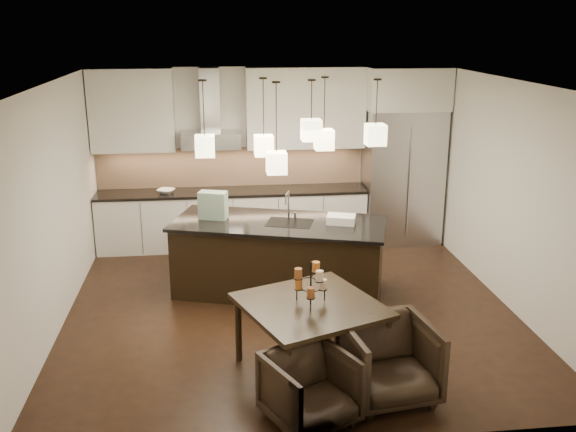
{
  "coord_description": "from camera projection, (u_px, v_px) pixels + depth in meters",
  "views": [
    {
      "loc": [
        -0.88,
        -7.37,
        3.47
      ],
      "look_at": [
        0.0,
        0.2,
        1.15
      ],
      "focal_mm": 40.0,
      "sensor_mm": 36.0,
      "label": 1
    }
  ],
  "objects": [
    {
      "name": "candelabra",
      "position": [
        311.0,
        283.0,
        6.35
      ],
      "size": [
        0.47,
        0.47,
        0.45
      ],
      "primitive_type": null,
      "rotation": [
        0.0,
        0.0,
        0.38
      ],
      "color": "black",
      "rests_on": "dining_table"
    },
    {
      "name": "backsplash",
      "position": [
        231.0,
        167.0,
        10.27
      ],
      "size": [
        4.21,
        0.02,
        0.63
      ],
      "primitive_type": "cube",
      "color": "tan",
      "rests_on": "countertop"
    },
    {
      "name": "candle_a",
      "position": [
        323.0,
        284.0,
        6.43
      ],
      "size": [
        0.1,
        0.1,
        0.1
      ],
      "primitive_type": "cylinder",
      "rotation": [
        0.0,
        0.0,
        0.38
      ],
      "color": "beige",
      "rests_on": "candelabra"
    },
    {
      "name": "dining_table",
      "position": [
        310.0,
        338.0,
        6.53
      ],
      "size": [
        1.65,
        1.65,
        0.76
      ],
      "primitive_type": null,
      "rotation": [
        0.0,
        0.0,
        0.38
      ],
      "color": "black",
      "rests_on": "floor"
    },
    {
      "name": "pendant_f",
      "position": [
        277.0,
        163.0,
        7.73
      ],
      "size": [
        0.24,
        0.24,
        0.26
      ],
      "primitive_type": "cube",
      "color": "beige",
      "rests_on": "ceiling"
    },
    {
      "name": "upper_cab_right",
      "position": [
        306.0,
        108.0,
        9.98
      ],
      "size": [
        1.85,
        0.35,
        1.25
      ],
      "primitive_type": "cube",
      "color": "silver",
      "rests_on": "wall_back"
    },
    {
      "name": "fruit_bowl",
      "position": [
        166.0,
        191.0,
        9.91
      ],
      "size": [
        0.34,
        0.34,
        0.06
      ],
      "primitive_type": "imported",
      "rotation": [
        0.0,
        0.0,
        -0.43
      ],
      "color": "silver",
      "rests_on": "countertop"
    },
    {
      "name": "candle_d",
      "position": [
        316.0,
        267.0,
        6.45
      ],
      "size": [
        0.1,
        0.1,
        0.1
      ],
      "primitive_type": "cylinder",
      "rotation": [
        0.0,
        0.0,
        0.38
      ],
      "color": "orange",
      "rests_on": "candelabra"
    },
    {
      "name": "fridge_panel",
      "position": [
        407.0,
        88.0,
        9.88
      ],
      "size": [
        1.26,
        0.72,
        0.65
      ],
      "primitive_type": "cube",
      "color": "silver",
      "rests_on": "refrigerator"
    },
    {
      "name": "food_container",
      "position": [
        341.0,
        219.0,
        8.23
      ],
      "size": [
        0.42,
        0.35,
        0.11
      ],
      "primitive_type": "cube",
      "rotation": [
        0.0,
        0.0,
        -0.3
      ],
      "color": "silver",
      "rests_on": "island_top"
    },
    {
      "name": "wall_right",
      "position": [
        509.0,
        194.0,
        8.01
      ],
      "size": [
        0.02,
        5.5,
        2.8
      ],
      "primitive_type": "cube",
      "color": "silver",
      "rests_on": "ground"
    },
    {
      "name": "pendant_d",
      "position": [
        324.0,
        140.0,
        8.34
      ],
      "size": [
        0.24,
        0.24,
        0.26
      ],
      "primitive_type": "cube",
      "color": "beige",
      "rests_on": "ceiling"
    },
    {
      "name": "wall_left",
      "position": [
        53.0,
        208.0,
        7.39
      ],
      "size": [
        0.02,
        5.5,
        2.8
      ],
      "primitive_type": "cube",
      "color": "silver",
      "rests_on": "ground"
    },
    {
      "name": "wall_back",
      "position": [
        270.0,
        155.0,
        10.32
      ],
      "size": [
        5.5,
        0.02,
        2.8
      ],
      "primitive_type": "cube",
      "color": "silver",
      "rests_on": "ground"
    },
    {
      "name": "armchair_right",
      "position": [
        389.0,
        361.0,
        6.08
      ],
      "size": [
        0.94,
        0.96,
        0.76
      ],
      "primitive_type": "imported",
      "rotation": [
        0.0,
        0.0,
        0.16
      ],
      "color": "black",
      "rests_on": "floor"
    },
    {
      "name": "faucet",
      "position": [
        289.0,
        205.0,
        8.33
      ],
      "size": [
        0.18,
        0.28,
        0.4
      ],
      "primitive_type": null,
      "rotation": [
        0.0,
        0.0,
        -0.3
      ],
      "color": "silver",
      "rests_on": "island_top"
    },
    {
      "name": "pendant_e",
      "position": [
        375.0,
        135.0,
        8.0
      ],
      "size": [
        0.24,
        0.24,
        0.26
      ],
      "primitive_type": "cube",
      "color": "beige",
      "rests_on": "ceiling"
    },
    {
      "name": "wall_front",
      "position": [
        331.0,
        294.0,
        5.08
      ],
      "size": [
        5.5,
        0.02,
        2.8
      ],
      "primitive_type": "cube",
      "color": "silver",
      "rests_on": "ground"
    },
    {
      "name": "candle_c",
      "position": [
        311.0,
        293.0,
        6.23
      ],
      "size": [
        0.1,
        0.1,
        0.1
      ],
      "primitive_type": "cylinder",
      "rotation": [
        0.0,
        0.0,
        0.38
      ],
      "color": "brown",
      "rests_on": "candelabra"
    },
    {
      "name": "lower_cabinets",
      "position": [
        233.0,
        219.0,
        10.22
      ],
      "size": [
        4.21,
        0.62,
        0.88
      ],
      "primitive_type": "cube",
      "color": "silver",
      "rests_on": "floor"
    },
    {
      "name": "candle_e",
      "position": [
        298.0,
        273.0,
        6.28
      ],
      "size": [
        0.1,
        0.1,
        0.1
      ],
      "primitive_type": "cylinder",
      "rotation": [
        0.0,
        0.0,
        0.38
      ],
      "color": "brown",
      "rests_on": "candelabra"
    },
    {
      "name": "armchair_left",
      "position": [
        310.0,
        389.0,
        5.7
      ],
      "size": [
        0.96,
        0.97,
        0.66
      ],
      "primitive_type": "imported",
      "rotation": [
        0.0,
        0.0,
        0.46
      ],
      "color": "black",
      "rests_on": "floor"
    },
    {
      "name": "upper_cab_left",
      "position": [
        132.0,
        111.0,
        9.68
      ],
      "size": [
        1.25,
        0.35,
        1.25
      ],
      "primitive_type": "cube",
      "color": "silver",
      "rests_on": "wall_back"
    },
    {
      "name": "refrigerator",
      "position": [
        402.0,
        177.0,
        10.29
      ],
      "size": [
        1.2,
        0.72,
        2.15
      ],
      "primitive_type": "cube",
      "color": "#B7B7BA",
      "rests_on": "floor"
    },
    {
      "name": "candle_b",
      "position": [
        299.0,
        284.0,
        6.44
      ],
      "size": [
        0.1,
        0.1,
        0.1
      ],
      "primitive_type": "cylinder",
      "rotation": [
        0.0,
        0.0,
        0.38
      ],
      "color": "orange",
      "rests_on": "candelabra"
    },
    {
      "name": "countertop",
      "position": [
        232.0,
        192.0,
        10.09
      ],
      "size": [
        4.21,
        0.66,
        0.04
      ],
      "primitive_type": "cube",
      "color": "black",
      "rests_on": "lower_cabinets"
    },
    {
      "name": "hood_canopy",
      "position": [
        211.0,
        140.0,
        9.86
      ],
      "size": [
        0.9,
        0.52,
        0.24
      ],
      "primitive_type": "cube",
      "color": "#B7B7BA",
      "rests_on": "wall_back"
    },
    {
      "name": "floor",
      "position": [
        290.0,
        308.0,
        8.11
      ],
      "size": [
        5.5,
        5.5,
        0.02
      ],
      "primitive_type": "cube",
      "color": "black",
      "rests_on": "ground"
    },
    {
      "name": "island_top",
      "position": [
        279.0,
        223.0,
        8.31
      ],
      "size": [
        2.96,
        1.91,
        0.04
      ],
      "primitive_type": "cube",
      "rotation": [
        0.0,
        0.0,
        -0.3
      ],
      "color": "black",
      "rests_on": "island_body"
    },
    {
      "name": "pendant_b",
      "position": [
        264.0,
        146.0,
        8.21
      ],
      "size": [
        0.24,
        0.24,
        0.26
      ],
      "primitive_type": "cube",
      "color": "beige",
      "rests_on": "ceiling"
    },
    {
      "name": "pendant_a",
      "position": [
        205.0,
        146.0,
        7.91
      ],
      "size": [
        0.24,
        0.24,
        0.26
      ],
      "primitive_type": "cube",
      "color": "beige",
      "rests_on": "ceiling"
    },
    {
      "name": "ceiling",
      "position": [
        290.0,
        82.0,
        7.29
      ],
      "size": [
        5.5,
        5.5,
        0.02
      ],
      "primitive_type": "cube",
      "color": "white",
      "rests_on": "wall_back"
    },
    {
      "name": "hood_chimney",
      "position": [
        210.0,
        100.0,
        9.79
      ],
      "size": [
        0.3,
        0.28,
        0.96
      ],
      "primitive_type": "cube",
      "color": "#B7B7BA",
      "rests_on": "hood_canopy"
    },
    {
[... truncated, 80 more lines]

